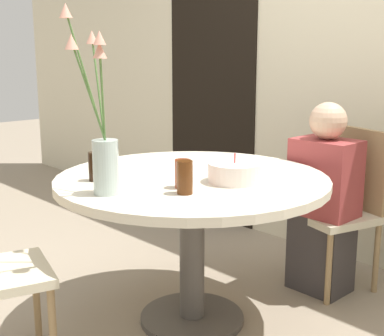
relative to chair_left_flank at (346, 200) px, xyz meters
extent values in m
plane|color=gray|center=(-0.28, -0.93, -0.51)|extent=(16.00, 16.00, 0.00)
cube|color=beige|center=(-0.28, 0.40, 0.79)|extent=(8.00, 0.05, 2.60)
cube|color=black|center=(-1.44, 0.37, 0.52)|extent=(0.90, 0.01, 2.05)
cylinder|color=beige|center=(-0.28, -0.93, 0.22)|extent=(1.29, 1.29, 0.04)
cylinder|color=#4C4742|center=(-0.28, -0.93, -0.14)|extent=(0.12, 0.12, 0.68)
cylinder|color=#4C4742|center=(-0.28, -0.93, -0.49)|extent=(0.52, 0.52, 0.03)
cube|color=beige|center=(-0.02, -0.08, -0.08)|extent=(0.50, 0.50, 0.04)
cube|color=#997A51|center=(0.03, 0.10, 0.17)|extent=(0.37, 0.14, 0.46)
cylinder|color=#997A51|center=(-0.23, -0.19, -0.31)|extent=(0.03, 0.03, 0.40)
cylinder|color=#997A51|center=(0.09, -0.29, -0.31)|extent=(0.03, 0.03, 0.40)
cylinder|color=#997A51|center=(-0.14, 0.13, -0.31)|extent=(0.03, 0.03, 0.40)
cylinder|color=#997A51|center=(0.19, 0.04, -0.31)|extent=(0.03, 0.03, 0.40)
cylinder|color=#997A51|center=(-0.32, -1.67, -0.31)|extent=(0.03, 0.03, 0.40)
cylinder|color=#997A51|center=(-0.65, -1.58, -0.31)|extent=(0.03, 0.03, 0.40)
cylinder|color=white|center=(-0.06, -0.87, 0.28)|extent=(0.24, 0.24, 0.09)
cylinder|color=#E54C4C|center=(-0.06, -0.87, 0.35)|extent=(0.01, 0.01, 0.04)
cylinder|color=#B2C6C1|center=(-0.29, -1.41, 0.35)|extent=(0.11, 0.11, 0.23)
cylinder|color=#4C7538|center=(-0.26, -1.43, 0.64)|extent=(0.08, 0.06, 0.36)
cone|color=#E0997F|center=(-0.22, -1.46, 0.82)|extent=(0.05, 0.05, 0.06)
cylinder|color=#4C7538|center=(-0.28, -1.48, 0.66)|extent=(0.03, 0.16, 0.39)
cone|color=#E0997F|center=(-0.27, -1.56, 0.85)|extent=(0.05, 0.05, 0.06)
cylinder|color=#4C7538|center=(-0.36, -1.38, 0.67)|extent=(0.15, 0.06, 0.41)
cone|color=#E0997F|center=(-0.43, -1.36, 0.88)|extent=(0.05, 0.05, 0.06)
cylinder|color=#4C7538|center=(-0.34, -1.46, 0.72)|extent=(0.10, 0.11, 0.51)
cone|color=#E0997F|center=(-0.39, -1.50, 0.97)|extent=(0.05, 0.05, 0.06)
cylinder|color=#4C7538|center=(-0.26, -1.44, 0.67)|extent=(0.08, 0.07, 0.41)
cone|color=#E0997F|center=(-0.22, -1.47, 0.87)|extent=(0.05, 0.05, 0.05)
cylinder|color=silver|center=(-0.28, -0.69, 0.24)|extent=(0.18, 0.18, 0.01)
cylinder|color=black|center=(-0.52, -1.31, 0.31)|extent=(0.06, 0.06, 0.13)
cylinder|color=#51280F|center=(-0.07, -1.17, 0.31)|extent=(0.07, 0.07, 0.14)
cylinder|color=maroon|center=(-0.15, -1.11, 0.30)|extent=(0.07, 0.07, 0.12)
cube|color=#383333|center=(-0.05, -0.15, -0.29)|extent=(0.31, 0.24, 0.44)
cube|color=#993838|center=(-0.05, -0.15, 0.15)|extent=(0.34, 0.24, 0.42)
sphere|color=#D1A889|center=(-0.05, -0.15, 0.46)|extent=(0.20, 0.20, 0.20)
camera|label=1|loc=(1.51, -2.62, 0.82)|focal=50.00mm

